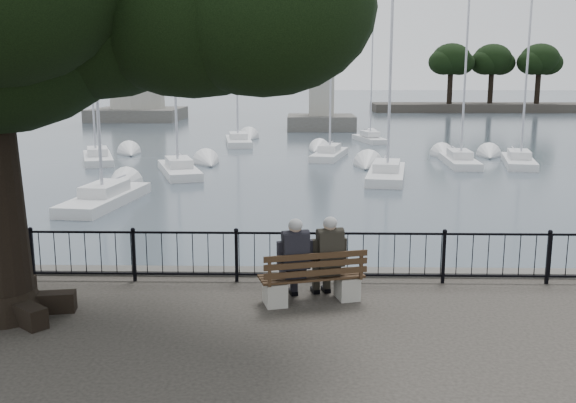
{
  "coord_description": "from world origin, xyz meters",
  "views": [
    {
      "loc": [
        0.26,
        -9.46,
        3.97
      ],
      "look_at": [
        0.0,
        2.5,
        1.6
      ],
      "focal_mm": 40.0,
      "sensor_mm": 36.0,
      "label": 1
    }
  ],
  "objects_px": {
    "lighthouse": "(133,6)",
    "person_right": "(327,261)",
    "bench": "(312,284)",
    "person_left": "(293,263)",
    "lion_monument": "(321,105)"
  },
  "relations": [
    {
      "from": "bench",
      "to": "lion_monument",
      "type": "relative_size",
      "value": 0.21
    },
    {
      "from": "person_left",
      "to": "bench",
      "type": "bearing_deg",
      "value": -2.93
    },
    {
      "from": "person_right",
      "to": "lighthouse",
      "type": "bearing_deg",
      "value": 107.21
    },
    {
      "from": "bench",
      "to": "person_right",
      "type": "bearing_deg",
      "value": 34.62
    },
    {
      "from": "bench",
      "to": "lion_monument",
      "type": "height_order",
      "value": "lion_monument"
    },
    {
      "from": "person_left",
      "to": "lighthouse",
      "type": "xyz_separation_m",
      "value": [
        -18.12,
        60.61,
        10.54
      ]
    },
    {
      "from": "bench",
      "to": "lion_monument",
      "type": "xyz_separation_m",
      "value": [
        1.55,
        48.56,
        0.92
      ]
    },
    {
      "from": "bench",
      "to": "lion_monument",
      "type": "distance_m",
      "value": 48.59
    },
    {
      "from": "person_left",
      "to": "lighthouse",
      "type": "distance_m",
      "value": 64.13
    },
    {
      "from": "bench",
      "to": "lighthouse",
      "type": "bearing_deg",
      "value": 106.93
    },
    {
      "from": "lighthouse",
      "to": "person_right",
      "type": "bearing_deg",
      "value": -72.79
    },
    {
      "from": "person_right",
      "to": "lighthouse",
      "type": "height_order",
      "value": "lighthouse"
    },
    {
      "from": "bench",
      "to": "person_left",
      "type": "distance_m",
      "value": 0.5
    },
    {
      "from": "person_left",
      "to": "lighthouse",
      "type": "relative_size",
      "value": 0.05
    },
    {
      "from": "bench",
      "to": "person_right",
      "type": "distance_m",
      "value": 0.49
    }
  ]
}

